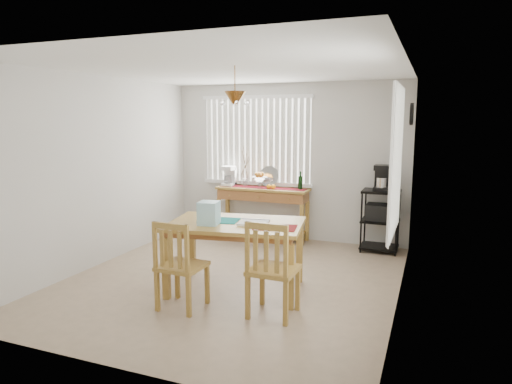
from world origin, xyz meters
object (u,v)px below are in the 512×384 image
at_px(wire_cart, 380,215).
at_px(dining_table, 236,230).
at_px(cart_items, 382,179).
at_px(chair_left, 180,266).
at_px(chair_right, 272,270).
at_px(sideboard, 263,201).

relative_size(wire_cart, dining_table, 0.56).
bearing_deg(wire_cart, cart_items, 90.00).
xyz_separation_m(chair_left, chair_right, (0.97, 0.18, 0.02)).
height_order(wire_cart, dining_table, wire_cart).
relative_size(sideboard, dining_table, 0.93).
bearing_deg(wire_cart, chair_left, -119.92).
xyz_separation_m(sideboard, wire_cart, (1.92, -0.02, -0.09)).
distance_m(wire_cart, chair_right, 2.93).
height_order(sideboard, wire_cart, wire_cart).
relative_size(cart_items, chair_right, 0.38).
relative_size(sideboard, chair_left, 1.60).
distance_m(sideboard, cart_items, 1.98).
bearing_deg(sideboard, wire_cart, -0.70).
distance_m(cart_items, chair_left, 3.54).
height_order(wire_cart, cart_items, cart_items).
xyz_separation_m(cart_items, chair_left, (-1.73, -3.02, -0.65)).
relative_size(sideboard, chair_right, 1.53).
xyz_separation_m(sideboard, chair_right, (1.16, -2.86, -0.16)).
bearing_deg(chair_right, chair_left, -169.80).
xyz_separation_m(sideboard, dining_table, (0.52, -2.31, 0.07)).
relative_size(cart_items, dining_table, 0.23).
relative_size(chair_left, chair_right, 0.95).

